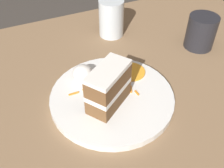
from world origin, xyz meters
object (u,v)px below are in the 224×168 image
object	(u,v)px
cake_slice	(108,87)
drinking_glass	(111,20)
plate	(112,97)
orange_garnish	(131,72)
coffee_mug	(201,31)
cream_dollop	(83,73)

from	to	relation	value
cake_slice	drinking_glass	size ratio (longest dim) A/B	1.05
plate	orange_garnish	distance (m)	0.10
cake_slice	plate	bearing A→B (deg)	-75.57
plate	drinking_glass	size ratio (longest dim) A/B	2.57
coffee_mug	plate	bearing A→B (deg)	-73.63
cream_dollop	coffee_mug	distance (m)	0.38
plate	cream_dollop	size ratio (longest dim) A/B	5.35
plate	cake_slice	distance (m)	0.06
cake_slice	cream_dollop	xyz separation A→B (m)	(-0.10, -0.03, -0.03)
orange_garnish	drinking_glass	size ratio (longest dim) A/B	0.64
cream_dollop	drinking_glass	distance (m)	0.25
cake_slice	cream_dollop	distance (m)	0.11
cream_dollop	drinking_glass	size ratio (longest dim) A/B	0.48
cream_dollop	plate	bearing A→B (deg)	28.46
orange_garnish	drinking_glass	world-z (taller)	drinking_glass
cake_slice	orange_garnish	distance (m)	0.13
cream_dollop	coffee_mug	world-z (taller)	coffee_mug
cream_dollop	coffee_mug	xyz separation A→B (m)	(-0.02, 0.38, 0.02)
orange_garnish	drinking_glass	distance (m)	0.22
plate	cake_slice	size ratio (longest dim) A/B	2.44
cake_slice	coffee_mug	bearing A→B (deg)	-105.89
cake_slice	drinking_glass	bearing A→B (deg)	-60.29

